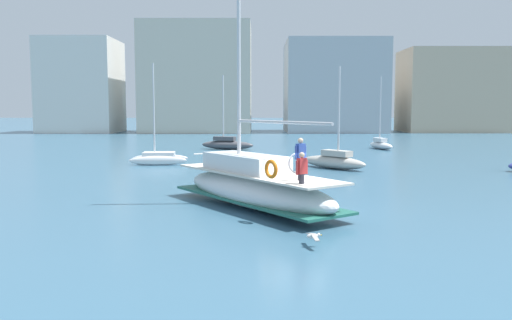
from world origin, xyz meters
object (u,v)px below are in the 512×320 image
object	(u,v)px
moored_cutter_right	(160,157)
seagull	(314,236)
moored_sloop_far	(382,144)
main_sailboat	(255,186)
moored_catamaran	(335,160)
moored_sloop_near	(228,144)

from	to	relation	value
moored_cutter_right	seagull	xyz separation A→B (m)	(8.90, -23.27, -0.20)
moored_sloop_far	moored_cutter_right	size ratio (longest dim) A/B	0.99
main_sailboat	seagull	world-z (taller)	main_sailboat
main_sailboat	moored_catamaran	distance (m)	15.10
main_sailboat	moored_cutter_right	world-z (taller)	main_sailboat
moored_sloop_near	moored_cutter_right	xyz separation A→B (m)	(-4.27, -13.78, -0.03)
main_sailboat	moored_catamaran	bearing A→B (deg)	68.95
main_sailboat	moored_sloop_near	distance (m)	30.89
moored_sloop_near	moored_cutter_right	world-z (taller)	moored_sloop_near
moored_sloop_far	main_sailboat	bearing A→B (deg)	-112.15
moored_sloop_near	moored_catamaran	distance (m)	18.60
seagull	moored_cutter_right	bearing A→B (deg)	110.93
moored_cutter_right	seagull	size ratio (longest dim) A/B	7.72
moored_sloop_far	moored_cutter_right	xyz separation A→B (m)	(-19.78, -14.16, 0.03)
moored_sloop_far	moored_cutter_right	world-z (taller)	moored_cutter_right
moored_sloop_far	moored_catamaran	world-z (taller)	moored_sloop_far
main_sailboat	moored_sloop_near	xyz separation A→B (m)	(-2.84, 30.76, -0.34)
moored_sloop_near	seagull	bearing A→B (deg)	-82.88
seagull	moored_catamaran	bearing A→B (deg)	79.90
seagull	main_sailboat	bearing A→B (deg)	105.87
main_sailboat	moored_sloop_far	size ratio (longest dim) A/B	1.81
seagull	moored_sloop_near	bearing A→B (deg)	97.12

